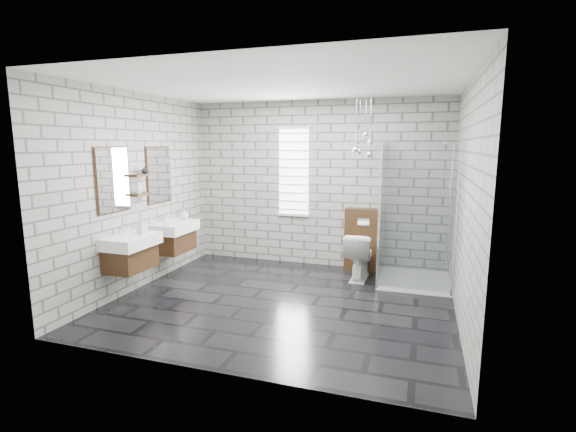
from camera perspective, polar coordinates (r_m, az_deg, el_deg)
The scene contains 20 objects.
floor at distance 5.49m, azimuth -0.77°, elevation -11.66°, with size 4.20×3.60×0.02m, color black.
ceiling at distance 5.17m, azimuth -0.84°, elevation 17.73°, with size 4.20×3.60×0.02m, color white.
wall_back at distance 6.88m, azimuth 4.03°, elevation 4.32°, with size 4.20×0.02×2.70m, color #9C9C97.
wall_front at distance 3.50m, azimuth -10.31°, elevation -0.89°, with size 4.20×0.02×2.70m, color #9C9C97.
wall_left at distance 6.16m, azimuth -19.79°, elevation 3.16°, with size 0.02×3.60×2.70m, color #9C9C97.
wall_right at distance 4.91m, azimuth 23.24°, elevation 1.45°, with size 0.02×3.60×2.70m, color #9C9C97.
vanity_left at distance 5.72m, azimuth -20.99°, elevation -3.39°, with size 0.47×0.70×1.57m.
vanity_right at distance 6.50m, azimuth -15.59°, elevation -1.61°, with size 0.47×0.70×1.57m.
shelf_lower at distance 6.07m, azimuth -19.46°, elevation 2.81°, with size 0.14×0.30×0.03m, color #3E2613.
shelf_upper at distance 6.05m, azimuth -19.59°, elevation 5.26°, with size 0.14×0.30×0.03m, color #3E2613.
window at distance 6.95m, azimuth 0.77°, elevation 6.05°, with size 0.56×0.05×1.48m.
cistern_panel at distance 6.76m, azimuth 10.33°, elevation -3.20°, with size 0.60×0.20×1.00m, color #3E2613.
flush_plate at distance 6.60m, azimuth 10.29°, elevation -0.85°, with size 0.18×0.01×0.12m, color silver.
shower_enclosure at distance 6.21m, azimuth 16.13°, elevation -4.55°, with size 1.00×1.00×2.03m.
pendant_cluster at distance 6.26m, azimuth 10.33°, elevation 9.47°, with size 0.29×0.22×0.89m.
toilet at distance 6.36m, azimuth 9.74°, elevation -5.38°, with size 0.39×0.69×0.70m, color white.
soap_bottle_a at distance 5.72m, azimuth -19.34°, elevation -1.23°, with size 0.10×0.10×0.22m, color #B2B2B2.
soap_bottle_b at distance 6.63m, azimuth -14.00°, elevation 0.19°, with size 0.12×0.12×0.16m, color #B2B2B2.
soap_bottle_c at distance 6.00m, azimuth -19.81°, elevation 3.81°, with size 0.08×0.08×0.20m, color #B2B2B2.
vase at distance 6.12m, azimuth -18.98°, elevation 5.98°, with size 0.10×0.10×0.11m, color #B2B2B2.
Camera 1 is at (1.64, -4.84, 1.98)m, focal length 26.00 mm.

